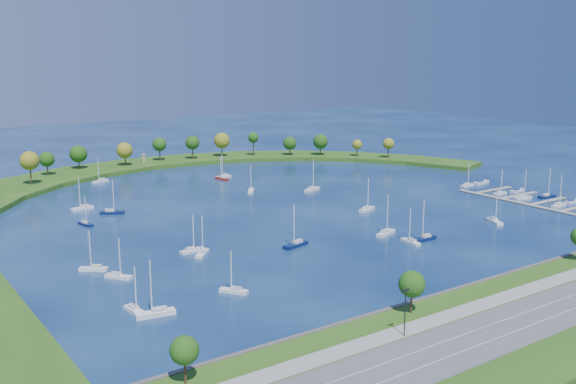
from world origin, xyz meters
TOP-DOWN VIEW (x-y plane):
  - ground at (0.00, 0.00)m, footprint 700.00×700.00m
  - breakwater at (-46.33, 48.72)m, footprint 286.74×247.64m
  - breakwater_trees at (-20.85, 89.72)m, footprint 237.59×90.74m
  - harbor_tower at (-8.36, 118.36)m, footprint 2.60×2.60m
  - dock_system at (85.30, -61.00)m, footprint 24.28×82.00m
  - moored_boat_0 at (-42.59, 87.06)m, footprint 8.39×5.05m
  - moored_boat_1 at (6.27, 60.81)m, footprint 3.61×7.69m
  - moored_boat_2 at (-56.96, -33.83)m, footprint 7.89×3.16m
  - moored_boat_3 at (8.81, -64.74)m, footprint 9.02×2.76m
  - moored_boat_4 at (-86.53, -33.77)m, footprint 7.40×6.38m
  - moored_boat_5 at (-66.41, 38.75)m, footprint 8.64×3.36m
  - moored_boat_6 at (3.09, -64.47)m, footprint 2.84×7.69m
  - moored_boat_7 at (25.85, 16.64)m, footprint 9.48×5.96m
  - moored_boat_8 at (20.74, -24.21)m, footprint 8.72×5.11m
  - moored_boat_9 at (-83.26, -43.55)m, footprint 6.25×7.18m
  - moored_boat_10 at (-85.50, -72.54)m, footprint 9.29×4.12m
  - moored_boat_11 at (3.01, 29.72)m, footprint 6.49×7.80m
  - moored_boat_12 at (45.23, -63.28)m, footprint 5.81×8.64m
  - moored_boat_13 at (-55.78, -38.14)m, footprint 7.08×7.32m
  - moored_boat_14 at (-63.75, -70.13)m, footprint 6.04×7.01m
  - moored_boat_15 at (-59.69, 25.58)m, footprint 8.80×6.44m
  - moored_boat_16 at (-88.61, -68.12)m, footprint 3.03×7.76m
  - moored_boat_17 at (3.49, -52.85)m, footprint 9.19×5.35m
  - moored_boat_18 at (-28.35, -46.91)m, footprint 9.40×4.52m
  - moored_boat_19 at (-72.94, 15.00)m, footprint 3.54×7.20m
  - moored_boat_20 at (9.83, 65.51)m, footprint 7.71×2.59m
  - docked_boat_4 at (85.51, -61.88)m, footprint 8.69×3.50m
  - docked_boat_5 at (95.98, -60.82)m, footprint 8.23×3.17m
  - docked_boat_6 at (85.51, -45.82)m, footprint 8.61×3.11m
  - docked_boat_7 at (96.02, -49.75)m, footprint 8.55×3.22m
  - docked_boat_8 at (85.54, -34.65)m, footprint 7.32×2.34m
  - docked_boat_9 at (95.98, -35.50)m, footprint 8.81×3.64m
  - docked_boat_10 at (87.94, -15.36)m, footprint 7.31×2.39m
  - docked_boat_11 at (97.86, -14.96)m, footprint 10.03×4.34m

SIDE VIEW (x-z plane):
  - ground at x=0.00m, z-range 0.00..0.00m
  - dock_system at x=85.30m, z-range -0.45..1.15m
  - docked_boat_5 at x=95.98m, z-range -0.22..1.42m
  - docked_boat_9 at x=95.98m, z-range -0.23..1.51m
  - docked_boat_11 at x=97.86m, z-range -0.26..1.72m
  - moored_boat_19 at x=-72.94m, z-range -4.24..5.96m
  - docked_boat_10 at x=87.94m, z-range -4.43..6.17m
  - docked_boat_8 at x=85.54m, z-range -4.45..6.19m
  - moored_boat_14 at x=-63.75m, z-range -4.48..6.22m
  - moored_boat_1 at x=6.27m, z-range -4.58..6.33m
  - moored_boat_9 at x=-83.26m, z-range -4.62..6.37m
  - moored_boat_6 at x=3.09m, z-range -4.65..6.41m
  - moored_boat_16 at x=-88.61m, z-range -4.67..6.43m
  - moored_boat_20 at x=9.83m, z-range -4.70..6.46m
  - moored_boat_2 at x=-56.96m, z-range -4.75..6.53m
  - moored_boat_4 at x=-86.53m, z-range -4.76..6.53m
  - moored_boat_13 at x=-55.78m, z-range -4.95..6.75m
  - moored_boat_11 at x=3.01m, z-range -4.98..6.78m
  - moored_boat_0 at x=-42.59m, z-range -5.06..6.87m
  - docked_boat_7 at x=96.02m, z-range -5.22..7.05m
  - moored_boat_5 at x=-66.41m, z-range -5.27..7.11m
  - moored_boat_8 at x=20.74m, z-range -5.28..7.11m
  - docked_boat_6 at x=85.51m, z-range -5.28..7.11m
  - docked_boat_4 at x=85.51m, z-range -5.29..7.13m
  - moored_boat_12 at x=45.23m, z-range -5.29..7.13m
  - moored_boat_15 at x=-59.69m, z-range -5.49..7.35m
  - moored_boat_17 at x=3.49m, z-range -5.58..7.46m
  - moored_boat_3 at x=8.81m, z-range -5.64..7.52m
  - moored_boat_10 at x=-85.50m, z-range -5.66..7.54m
  - moored_boat_18 at x=-28.35m, z-range -5.71..7.60m
  - moored_boat_7 at x=25.85m, z-range -5.81..7.72m
  - breakwater at x=-46.33m, z-range -0.01..1.99m
  - harbor_tower at x=-8.36m, z-range 2.05..6.22m
  - breakwater_trees at x=-20.85m, z-range 3.13..17.84m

